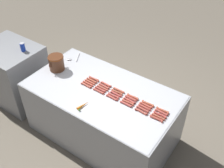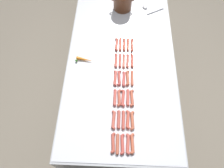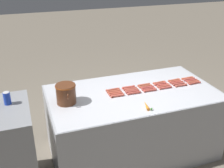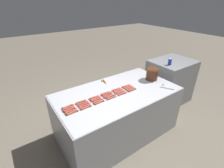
{
  "view_description": "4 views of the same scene",
  "coord_description": "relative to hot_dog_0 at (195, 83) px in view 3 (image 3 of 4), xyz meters",
  "views": [
    {
      "loc": [
        -1.97,
        -1.54,
        3.01
      ],
      "look_at": [
        0.09,
        -0.1,
        0.91
      ],
      "focal_mm": 42.61,
      "sensor_mm": 36.0,
      "label": 1
    },
    {
      "loc": [
        -0.04,
        -1.16,
        2.5
      ],
      "look_at": [
        -0.08,
        -0.25,
        0.83
      ],
      "focal_mm": 33.15,
      "sensor_mm": 36.0,
      "label": 2
    },
    {
      "loc": [
        -2.53,
        1.15,
        2.22
      ],
      "look_at": [
        0.14,
        0.2,
        0.9
      ],
      "focal_mm": 43.72,
      "sensor_mm": 36.0,
      "label": 3
    },
    {
      "loc": [
        1.75,
        -1.33,
        2.12
      ],
      "look_at": [
        -0.14,
        -0.01,
        0.9
      ],
      "focal_mm": 26.2,
      "sensor_mm": 36.0,
      "label": 4
    }
  ],
  "objects": [
    {
      "name": "bean_pot",
      "position": [
        0.05,
        1.55,
        0.1
      ],
      "size": [
        0.26,
        0.21,
        0.21
      ],
      "color": "#562D19",
      "rests_on": "griddle_counter"
    },
    {
      "name": "hot_dog_6",
      "position": [
        0.04,
        -0.01,
        0.0
      ],
      "size": [
        0.03,
        0.17,
        0.03
      ],
      "color": "#AC513B",
      "rests_on": "griddle_counter"
    },
    {
      "name": "hot_dog_14",
      "position": [
        0.07,
        0.4,
        0.0
      ],
      "size": [
        0.04,
        0.17,
        0.03
      ],
      "color": "#B8473E",
      "rests_on": "griddle_counter"
    },
    {
      "name": "carrot",
      "position": [
        -0.31,
        0.79,
        0.0
      ],
      "size": [
        0.18,
        0.07,
        0.03
      ],
      "color": "orange",
      "rests_on": "griddle_counter"
    },
    {
      "name": "hot_dog_4",
      "position": [
        -0.0,
        0.8,
        0.0
      ],
      "size": [
        0.03,
        0.17,
        0.03
      ],
      "color": "#B3473B",
      "rests_on": "griddle_counter"
    },
    {
      "name": "hot_dog_8",
      "position": [
        0.04,
        0.4,
        0.0
      ],
      "size": [
        0.04,
        0.17,
        0.03
      ],
      "color": "#AC4B39",
      "rests_on": "griddle_counter"
    },
    {
      "name": "hot_dog_12",
      "position": [
        0.07,
        -0.01,
        0.0
      ],
      "size": [
        0.03,
        0.17,
        0.03
      ],
      "color": "#B6453C",
      "rests_on": "griddle_counter"
    },
    {
      "name": "hot_dog_0",
      "position": [
        0.0,
        0.0,
        0.0
      ],
      "size": [
        0.04,
        0.17,
        0.03
      ],
      "color": "#AD4639",
      "rests_on": "griddle_counter"
    },
    {
      "name": "hot_dog_21",
      "position": [
        0.11,
        0.6,
        0.0
      ],
      "size": [
        0.04,
        0.17,
        0.03
      ],
      "color": "#AC5038",
      "rests_on": "griddle_counter"
    },
    {
      "name": "griddle_counter",
      "position": [
        0.05,
        0.79,
        -0.43
      ],
      "size": [
        1.06,
        1.93,
        0.83
      ],
      "color": "#9EA0A5",
      "rests_on": "ground_plane"
    },
    {
      "name": "hot_dog_15",
      "position": [
        0.08,
        0.59,
        0.0
      ],
      "size": [
        0.03,
        0.17,
        0.03
      ],
      "color": "#B14640",
      "rests_on": "griddle_counter"
    },
    {
      "name": "hot_dog_10",
      "position": [
        0.04,
        0.8,
        0.0
      ],
      "size": [
        0.03,
        0.17,
        0.03
      ],
      "color": "#AD473E",
      "rests_on": "griddle_counter"
    },
    {
      "name": "hot_dog_25",
      "position": [
        0.15,
        0.19,
        0.0
      ],
      "size": [
        0.04,
        0.17,
        0.03
      ],
      "color": "#B25439",
      "rests_on": "griddle_counter"
    },
    {
      "name": "ground_plane",
      "position": [
        0.05,
        0.79,
        -0.84
      ],
      "size": [
        20.0,
        20.0,
        0.0
      ],
      "primitive_type": "plane",
      "color": "#756B5B"
    },
    {
      "name": "hot_dog_22",
      "position": [
        0.11,
        0.8,
        0.0
      ],
      "size": [
        0.03,
        0.17,
        0.03
      ],
      "color": "#B04A3D",
      "rests_on": "griddle_counter"
    },
    {
      "name": "hot_dog_13",
      "position": [
        0.08,
        0.19,
        0.0
      ],
      "size": [
        0.03,
        0.17,
        0.03
      ],
      "color": "#B0463B",
      "rests_on": "griddle_counter"
    },
    {
      "name": "hot_dog_27",
      "position": [
        0.16,
        0.6,
        0.0
      ],
      "size": [
        0.03,
        0.17,
        0.03
      ],
      "color": "#B1513B",
      "rests_on": "griddle_counter"
    },
    {
      "name": "hot_dog_23",
      "position": [
        0.12,
        1.0,
        0.0
      ],
      "size": [
        0.03,
        0.17,
        0.03
      ],
      "color": "#B55039",
      "rests_on": "griddle_counter"
    },
    {
      "name": "hot_dog_18",
      "position": [
        0.12,
        -0.0,
        0.0
      ],
      "size": [
        0.03,
        0.17,
        0.03
      ],
      "color": "#B74D42",
      "rests_on": "griddle_counter"
    },
    {
      "name": "hot_dog_11",
      "position": [
        0.04,
        1.0,
        0.0
      ],
      "size": [
        0.03,
        0.17,
        0.03
      ],
      "color": "#B94A38",
      "rests_on": "griddle_counter"
    },
    {
      "name": "hot_dog_17",
      "position": [
        0.08,
        1.0,
        0.0
      ],
      "size": [
        0.03,
        0.17,
        0.03
      ],
      "color": "#B44D39",
      "rests_on": "griddle_counter"
    },
    {
      "name": "hot_dog_16",
      "position": [
        0.07,
        0.8,
        0.0
      ],
      "size": [
        0.03,
        0.17,
        0.03
      ],
      "color": "#AF5242",
      "rests_on": "griddle_counter"
    },
    {
      "name": "hot_dog_28",
      "position": [
        0.16,
        0.8,
        0.0
      ],
      "size": [
        0.03,
        0.17,
        0.03
      ],
      "color": "#B8483A",
      "rests_on": "griddle_counter"
    },
    {
      "name": "serving_spoon",
      "position": [
        0.35,
        1.54,
        -0.01
      ],
      "size": [
        0.25,
        0.17,
        0.02
      ],
      "color": "#B7B7BC",
      "rests_on": "griddle_counter"
    },
    {
      "name": "hot_dog_7",
      "position": [
        0.04,
        0.2,
        0.0
      ],
      "size": [
        0.03,
        0.17,
        0.03
      ],
      "color": "#AC493E",
      "rests_on": "griddle_counter"
    },
    {
      "name": "hot_dog_1",
      "position": [
        -0.0,
        0.19,
        0.0
      ],
      "size": [
        0.03,
        0.17,
        0.03
      ],
      "color": "#B44E41",
      "rests_on": "griddle_counter"
    },
    {
      "name": "hot_dog_2",
      "position": [
        0.0,
        0.4,
        0.0
      ],
      "size": [
        0.03,
        0.17,
        0.03
      ],
      "color": "#B74941",
      "rests_on": "griddle_counter"
    },
    {
      "name": "hot_dog_26",
      "position": [
        0.15,
        0.4,
        0.0
      ],
      "size": [
        0.04,
        0.17,
        0.03
      ],
      "color": "#B44F39",
      "rests_on": "griddle_counter"
    },
    {
      "name": "hot_dog_5",
      "position": [
        -0.0,
        1.0,
        0.0
      ],
      "size": [
        0.04,
        0.17,
        0.03
      ],
      "color": "#B54F3F",
      "rests_on": "griddle_counter"
    },
    {
      "name": "hot_dog_3",
      "position": [
        -0.0,
        0.6,
        0.0
      ],
      "size": [
        0.03,
        0.17,
        0.03
      ],
      "color": "#B94B40",
      "rests_on": "griddle_counter"
    },
    {
      "name": "hot_dog_24",
      "position": [
        0.15,
        0.0,
        0.0
      ],
      "size": [
        0.03,
        0.17,
        0.03
      ],
      "color": "#B65339",
      "rests_on": "griddle_counter"
    },
    {
      "name": "hot_dog_19",
      "position": [
        0.12,
        0.2,
        0.0
      ],
      "size": [
        0.04,
        0.17,
        0.03
      ],
      "color": "#B84A3A",
      "rests_on": "griddle_counter"
    },
    {
      "name": "hot_dog_9",
      "position": [
        0.04,
        0.6,
        0.0
      ],
      "size": [
        0.04,
        0.17,
        0.03
      ],
      "color": "#AC453D",
      "rests_on": "griddle_counter"
    },
    {
      "name": "soda_can",
      "position": [
        -0.02,
        2.12,
        0.18
      ],
      "size": [
        0.07,
        0.07,
        0.12
      ],
      "color": "#1938B2",
      "rests_on": "back_cabinet"
    },
    {
      "name": "hot_dog_29",
      "position": [
        0.16,
        1.0,
        0.0
      ],
      "size": [
        0.03,
        0.17,
        0.03
      ],
      "color": "#AE4B39",
      "rests_on": "griddle_counter"
    },
    {
      "name": "hot_dog_20",
      "position": [
        0.12,
        0.4,
        0.0
      ],
      "size": [
        0.03,
        0.17,
        0.03
      ],
      "color": "#B7493F",
      "rests_on": "griddle_counter"
    }
  ]
}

